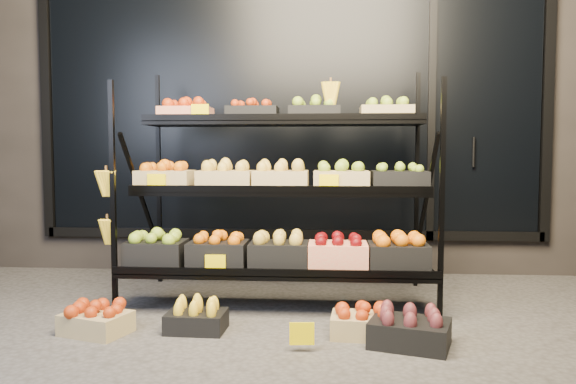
# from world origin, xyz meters

# --- Properties ---
(ground) EXTENTS (24.00, 24.00, 0.00)m
(ground) POSITION_xyz_m (0.00, 0.00, 0.00)
(ground) COLOR #514F4C
(ground) RESTS_ON ground
(building) EXTENTS (6.00, 2.08, 3.50)m
(building) POSITION_xyz_m (0.00, 2.59, 1.75)
(building) COLOR #2D2826
(building) RESTS_ON ground
(display_rack) EXTENTS (2.18, 1.02, 1.67)m
(display_rack) POSITION_xyz_m (-0.01, 0.60, 0.79)
(display_rack) COLOR black
(display_rack) RESTS_ON ground
(tag_floor_b) EXTENTS (0.13, 0.01, 0.12)m
(tag_floor_b) POSITION_xyz_m (0.20, -0.40, 0.06)
(tag_floor_b) COLOR #FFDF00
(tag_floor_b) RESTS_ON ground
(floor_crate_left) EXTENTS (0.42, 0.36, 0.19)m
(floor_crate_left) POSITION_xyz_m (-1.00, -0.18, 0.09)
(floor_crate_left) COLOR tan
(floor_crate_left) RESTS_ON ground
(floor_crate_midleft) EXTENTS (0.35, 0.26, 0.18)m
(floor_crate_midleft) POSITION_xyz_m (-0.43, -0.09, 0.08)
(floor_crate_midleft) COLOR black
(floor_crate_midleft) RESTS_ON ground
(floor_crate_midright) EXTENTS (0.37, 0.29, 0.19)m
(floor_crate_midright) POSITION_xyz_m (0.54, -0.11, 0.09)
(floor_crate_midright) COLOR tan
(floor_crate_midright) RESTS_ON ground
(floor_crate_right) EXTENTS (0.48, 0.41, 0.21)m
(floor_crate_right) POSITION_xyz_m (0.78, -0.26, 0.10)
(floor_crate_right) COLOR black
(floor_crate_right) RESTS_ON ground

